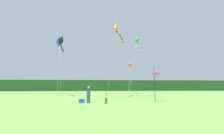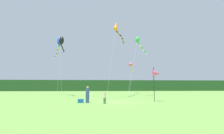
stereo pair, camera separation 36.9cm
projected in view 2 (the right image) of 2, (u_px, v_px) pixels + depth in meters
The scene contains 11 objects.
ground_plane at pixel (116, 102), 16.72m from camera, with size 120.00×120.00×0.00m, color #6B9E42.
distant_treeline at pixel (105, 86), 61.51m from camera, with size 108.00×2.54×4.21m, color #234C23.
person_adult at pixel (87, 94), 15.70m from camera, with size 0.36×0.36×1.65m.
person_child at pixel (105, 97), 14.91m from camera, with size 0.25×0.25×1.13m.
cooler_box at pixel (81, 101), 15.76m from camera, with size 0.54×0.40×0.38m, color #1959B2.
banner_flag_pole at pixel (157, 74), 17.43m from camera, with size 0.90×0.70×3.79m.
kite_green at pixel (139, 43), 28.06m from camera, with size 5.35×8.25×10.49m.
kite_black at pixel (62, 41), 28.17m from camera, with size 1.01×6.08×10.72m.
kite_rainbow at pixel (131, 64), 35.69m from camera, with size 3.19×9.27×7.56m.
kite_orange at pixel (117, 29), 26.18m from camera, with size 3.91×8.45×12.31m.
kite_blue at pixel (59, 43), 30.48m from camera, with size 4.41×9.17×11.25m.
Camera 2 is at (-1.68, -16.98, 1.60)m, focal length 25.11 mm.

